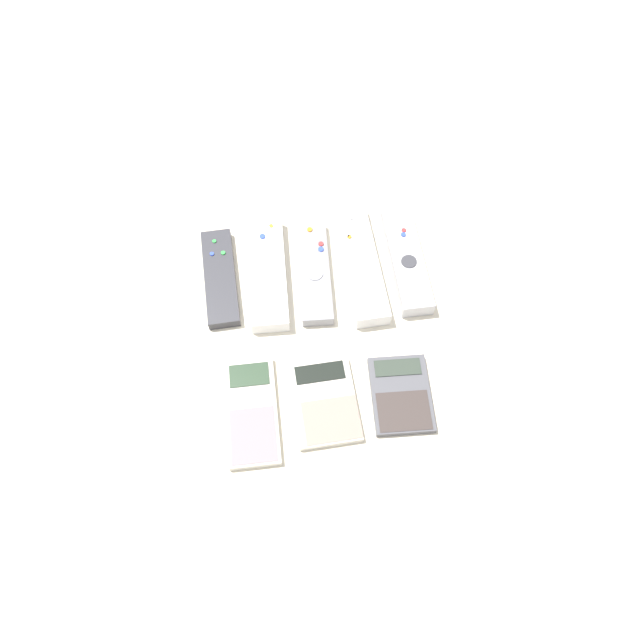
% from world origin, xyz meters
% --- Properties ---
extents(ground_plane, '(3.00, 3.00, 0.00)m').
position_xyz_m(ground_plane, '(0.00, 0.00, 0.00)').
color(ground_plane, beige).
extents(remote_0, '(0.06, 0.17, 0.02)m').
position_xyz_m(remote_0, '(-0.14, 0.12, 0.01)').
color(remote_0, '#333338').
rests_on(remote_0, ground_plane).
extents(remote_1, '(0.06, 0.20, 0.03)m').
position_xyz_m(remote_1, '(-0.07, 0.12, 0.01)').
color(remote_1, white).
rests_on(remote_1, ground_plane).
extents(remote_2, '(0.05, 0.18, 0.02)m').
position_xyz_m(remote_2, '(0.00, 0.12, 0.01)').
color(remote_2, gray).
rests_on(remote_2, ground_plane).
extents(remote_3, '(0.06, 0.21, 0.03)m').
position_xyz_m(remote_3, '(0.07, 0.12, 0.01)').
color(remote_3, white).
rests_on(remote_3, ground_plane).
extents(remote_4, '(0.05, 0.18, 0.03)m').
position_xyz_m(remote_4, '(0.14, 0.12, 0.01)').
color(remote_4, '#B7B7BC').
rests_on(remote_4, ground_plane).
extents(calculator_0, '(0.07, 0.15, 0.01)m').
position_xyz_m(calculator_0, '(-0.11, -0.10, 0.01)').
color(calculator_0, beige).
rests_on(calculator_0, ground_plane).
extents(calculator_1, '(0.09, 0.13, 0.01)m').
position_xyz_m(calculator_1, '(-0.01, -0.09, 0.01)').
color(calculator_1, beige).
rests_on(calculator_1, ground_plane).
extents(calculator_2, '(0.08, 0.12, 0.01)m').
position_xyz_m(calculator_2, '(0.10, -0.09, 0.01)').
color(calculator_2, '#4C4C51').
rests_on(calculator_2, ground_plane).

